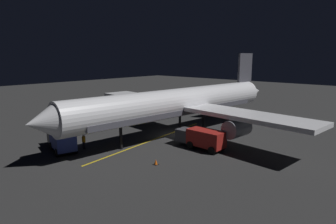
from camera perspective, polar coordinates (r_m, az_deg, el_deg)
ground_plane at (r=40.47m, az=1.89°, el=-4.61°), size 180.00×180.00×0.20m
apron_guide_stripe at (r=38.14m, az=-2.95°, el=-5.43°), size 2.86×22.71×0.01m
airliner at (r=39.96m, az=2.57°, el=1.67°), size 36.54×40.39×11.16m
baggage_truck at (r=35.76m, az=-20.06°, el=-5.07°), size 6.25×3.59×2.52m
catering_truck at (r=34.55m, az=6.57°, el=-5.15°), size 6.14×2.38×2.30m
ground_crew_worker at (r=35.59m, az=-16.11°, el=-5.57°), size 0.40×0.40×1.74m
traffic_cone_near_left at (r=29.66m, az=-2.38°, el=-9.76°), size 0.50×0.50×0.55m
traffic_cone_near_right at (r=39.77m, az=-17.84°, el=-4.90°), size 0.50×0.50×0.55m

